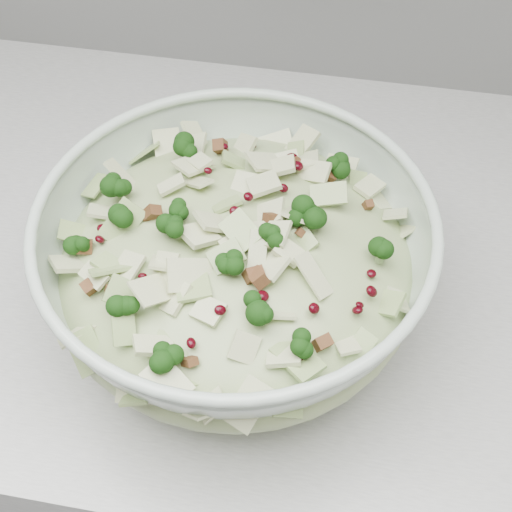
{
  "coord_description": "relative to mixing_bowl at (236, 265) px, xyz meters",
  "views": [
    {
      "loc": [
        0.53,
        1.23,
        1.44
      ],
      "look_at": [
        0.46,
        1.59,
        1.0
      ],
      "focal_mm": 50.0,
      "sensor_mm": 36.0,
      "label": 1
    }
  ],
  "objects": [
    {
      "name": "mixing_bowl",
      "position": [
        0.0,
        0.0,
        0.0
      ],
      "size": [
        0.41,
        0.41,
        0.13
      ],
      "rotation": [
        0.0,
        0.0,
        0.32
      ],
      "color": "#B7CAB8",
      "rests_on": "counter"
    },
    {
      "name": "salad",
      "position": [
        0.0,
        0.0,
        0.02
      ],
      "size": [
        0.43,
        0.43,
        0.13
      ],
      "rotation": [
        0.0,
        0.0,
        0.72
      ],
      "color": "#A3B27A",
      "rests_on": "mixing_bowl"
    }
  ]
}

